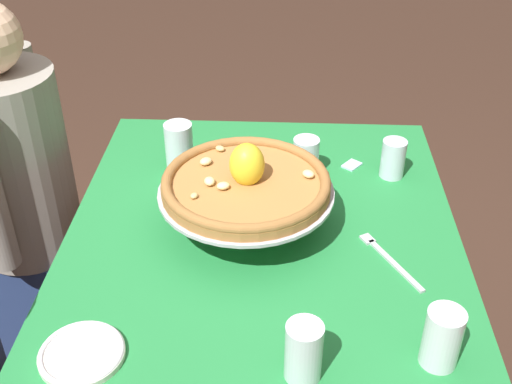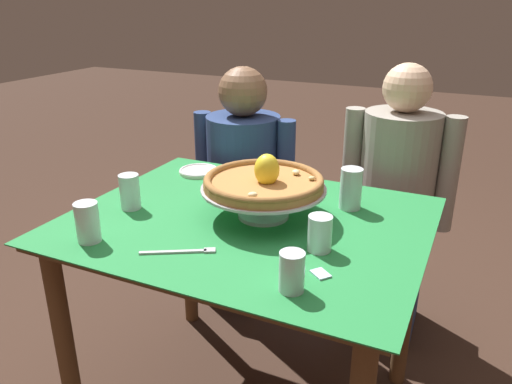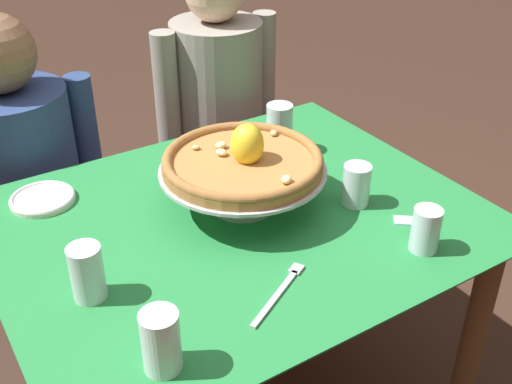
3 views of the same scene
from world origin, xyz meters
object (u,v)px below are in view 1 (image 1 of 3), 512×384
water_glass_side_left (303,354)px  side_plate (82,354)px  sugar_packet (352,165)px  pizza_stand (246,199)px  water_glass_back_right (179,151)px  diner_right (26,212)px  water_glass_front_right (393,161)px  dinner_fork (388,258)px  pizza (246,182)px  water_glass_side_right (306,159)px  water_glass_front_left (441,341)px

water_glass_side_left → side_plate: bearing=87.0°
sugar_packet → pizza_stand: bearing=136.6°
water_glass_back_right → side_plate: (-0.64, 0.09, -0.05)m
pizza_stand → diner_right: diner_right is taller
water_glass_front_right → sugar_packet: water_glass_front_right is taller
dinner_fork → diner_right: 1.08m
water_glass_side_left → water_glass_front_right: bearing=-19.7°
water_glass_side_left → diner_right: 1.11m
water_glass_back_right → dinner_fork: size_ratio=0.71×
water_glass_side_left → diner_right: diner_right is taller
pizza_stand → dinner_fork: size_ratio=2.03×
pizza_stand → pizza: (0.00, 0.00, 0.05)m
water_glass_side_right → dinner_fork: size_ratio=0.53×
sugar_packet → diner_right: size_ratio=0.04×
water_glass_front_left → dinner_fork: water_glass_front_left is taller
pizza → water_glass_front_left: size_ratio=3.19×
water_glass_side_right → water_glass_back_right: size_ratio=0.75×
pizza_stand → water_glass_front_left: 0.53m
water_glass_back_right → side_plate: 0.65m
water_glass_back_right → diner_right: diner_right is taller
water_glass_front_right → diner_right: (0.07, 1.03, -0.25)m
pizza → water_glass_back_right: bearing=39.0°
water_glass_back_right → dinner_fork: bearing=-123.8°
water_glass_side_right → water_glass_side_left: (-0.66, 0.01, 0.01)m
water_glass_side_right → side_plate: water_glass_side_right is taller
water_glass_front_left → water_glass_front_right: bearing=0.5°
pizza_stand → side_plate: 0.50m
pizza_stand → dinner_fork: (-0.10, -0.31, -0.07)m
pizza_stand → side_plate: bearing=146.0°
pizza_stand → water_glass_front_right: 0.44m
side_plate → diner_right: (0.71, 0.39, -0.21)m
water_glass_back_right → side_plate: bearing=172.1°
water_glass_front_left → diner_right: (0.69, 1.04, -0.26)m
dinner_fork → water_glass_front_right: bearing=-8.1°
water_glass_front_left → sugar_packet: (0.66, 0.10, -0.05)m
water_glass_back_right → sugar_packet: water_glass_back_right is taller
water_glass_side_left → pizza: bearing=16.2°
pizza_stand → dinner_fork: 0.34m
sugar_packet → diner_right: 0.96m
water_glass_back_right → dinner_fork: (-0.33, -0.50, -0.06)m
pizza_stand → water_glass_back_right: (0.23, 0.19, -0.02)m
water_glass_front_left → water_glass_side_left: bearing=99.8°
water_glass_front_left → dinner_fork: (0.28, 0.05, -0.05)m
water_glass_side_left → dinner_fork: water_glass_side_left is taller
pizza → water_glass_side_left: (-0.43, -0.12, -0.07)m
diner_right → sugar_packet: bearing=-91.7°
pizza → water_glass_front_right: size_ratio=3.71×
sugar_packet → diner_right: diner_right is taller
pizza → sugar_packet: (0.28, -0.26, -0.12)m
pizza → water_glass_side_right: 0.28m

